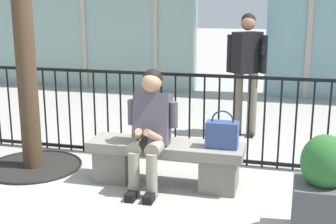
# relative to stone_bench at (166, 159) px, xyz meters

# --- Properties ---
(ground_plane) EXTENTS (60.00, 60.00, 0.00)m
(ground_plane) POSITION_rel_stone_bench_xyz_m (0.00, 0.00, -0.27)
(ground_plane) COLOR #9E9B93
(stone_bench) EXTENTS (1.60, 0.44, 0.45)m
(stone_bench) POSITION_rel_stone_bench_xyz_m (0.00, 0.00, 0.00)
(stone_bench) COLOR gray
(stone_bench) RESTS_ON ground
(seated_person_with_phone) EXTENTS (0.52, 0.66, 1.21)m
(seated_person_with_phone) POSITION_rel_stone_bench_xyz_m (-0.12, -0.13, 0.38)
(seated_person_with_phone) COLOR gray
(seated_person_with_phone) RESTS_ON ground
(handbag_on_bench) EXTENTS (0.31, 0.16, 0.38)m
(handbag_on_bench) POSITION_rel_stone_bench_xyz_m (0.58, -0.01, 0.32)
(handbag_on_bench) COLOR #33477F
(handbag_on_bench) RESTS_ON stone_bench
(bystander_at_railing) EXTENTS (0.55, 0.42, 1.71)m
(bystander_at_railing) POSITION_rel_stone_bench_xyz_m (0.61, 2.04, 0.73)
(bystander_at_railing) COLOR #6B6051
(bystander_at_railing) RESTS_ON ground
(plaza_railing) EXTENTS (8.10, 0.04, 1.06)m
(plaza_railing) POSITION_rel_stone_bench_xyz_m (-0.00, 0.77, 0.27)
(plaza_railing) COLOR black
(plaza_railing) RESTS_ON ground
(planter) EXTENTS (0.44, 0.44, 0.85)m
(planter) POSITION_rel_stone_bench_xyz_m (1.49, -0.73, 0.12)
(planter) COLOR #4C4C51
(planter) RESTS_ON ground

